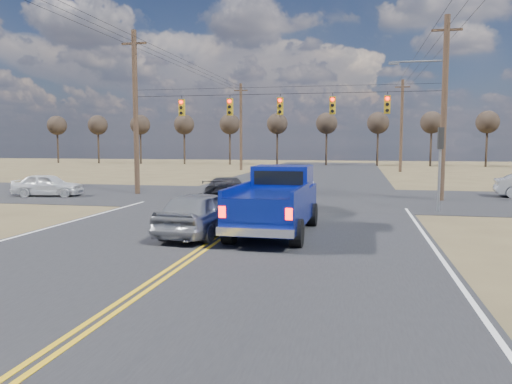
% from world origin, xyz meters
% --- Properties ---
extents(ground, '(160.00, 160.00, 0.00)m').
position_xyz_m(ground, '(0.00, 0.00, 0.00)').
color(ground, brown).
rests_on(ground, ground).
extents(road_main, '(14.00, 120.00, 0.02)m').
position_xyz_m(road_main, '(0.00, 10.00, 0.00)').
color(road_main, '#28282B').
rests_on(road_main, ground).
extents(road_cross, '(120.00, 12.00, 0.02)m').
position_xyz_m(road_cross, '(0.00, 18.00, 0.00)').
color(road_cross, '#28282B').
rests_on(road_cross, ground).
extents(signal_gantry, '(19.60, 4.83, 10.00)m').
position_xyz_m(signal_gantry, '(0.50, 17.79, 5.06)').
color(signal_gantry, '#473323').
rests_on(signal_gantry, ground).
extents(utility_poles, '(19.60, 58.32, 10.00)m').
position_xyz_m(utility_poles, '(0.00, 17.00, 5.23)').
color(utility_poles, '#473323').
rests_on(utility_poles, ground).
extents(treeline, '(87.00, 117.80, 7.40)m').
position_xyz_m(treeline, '(0.00, 26.96, 5.70)').
color(treeline, '#33261C').
rests_on(treeline, ground).
extents(pickup_truck, '(2.60, 6.27, 2.34)m').
position_xyz_m(pickup_truck, '(1.69, 6.35, 1.13)').
color(pickup_truck, black).
rests_on(pickup_truck, ground).
extents(silver_suv, '(2.23, 4.74, 1.57)m').
position_xyz_m(silver_suv, '(-0.80, 5.44, 0.78)').
color(silver_suv, gray).
rests_on(silver_suv, ground).
extents(black_suv, '(3.09, 5.34, 1.40)m').
position_xyz_m(black_suv, '(-0.80, 10.71, 0.70)').
color(black_suv, black).
rests_on(black_suv, ground).
extents(white_car_queue, '(1.72, 4.65, 1.52)m').
position_xyz_m(white_car_queue, '(1.69, 11.83, 0.76)').
color(white_car_queue, white).
rests_on(white_car_queue, ground).
extents(dgrey_car_queue, '(2.08, 4.69, 1.34)m').
position_xyz_m(dgrey_car_queue, '(-2.54, 15.50, 0.67)').
color(dgrey_car_queue, '#343439').
rests_on(dgrey_car_queue, ground).
extents(cross_car_west, '(2.28, 4.23, 1.37)m').
position_xyz_m(cross_car_west, '(-13.62, 15.62, 0.68)').
color(cross_car_west, white).
rests_on(cross_car_west, ground).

